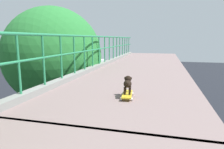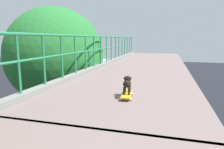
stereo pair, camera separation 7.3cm
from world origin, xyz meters
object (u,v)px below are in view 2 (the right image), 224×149
(car_blue_sixth, at_px, (19,116))
(small_dog, at_px, (127,83))
(city_bus, at_px, (90,71))
(car_white_fifth, at_px, (35,145))
(toy_skateboard, at_px, (127,94))

(car_blue_sixth, height_order, small_dog, small_dog)
(city_bus, height_order, small_dog, small_dog)
(city_bus, bearing_deg, car_blue_sixth, -89.68)
(small_dog, bearing_deg, car_white_fifth, 139.26)
(car_white_fifth, distance_m, small_dog, 9.70)
(car_white_fifth, height_order, city_bus, city_bus)
(city_bus, xyz_separation_m, small_dog, (10.10, -23.47, 3.90))
(car_white_fifth, relative_size, small_dog, 12.29)
(city_bus, bearing_deg, small_dog, -66.71)
(toy_skateboard, bearing_deg, small_dog, 94.10)
(car_blue_sixth, height_order, city_bus, city_bus)
(car_blue_sixth, distance_m, toy_skateboard, 14.07)
(toy_skateboard, height_order, small_dog, small_dog)
(car_white_fifth, relative_size, toy_skateboard, 8.00)
(car_white_fifth, distance_m, car_blue_sixth, 4.93)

